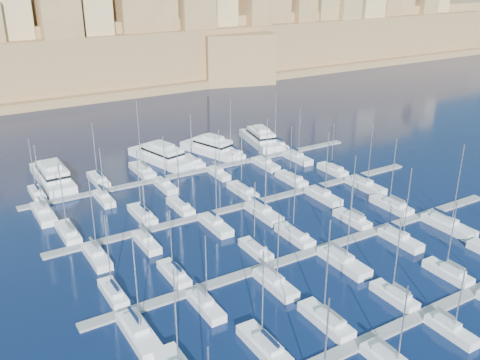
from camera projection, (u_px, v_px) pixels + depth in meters
ground at (281, 223)px, 101.52m from camera, size 600.00×600.00×0.00m
pontoon_near at (422, 315)px, 74.49m from camera, size 84.00×2.00×0.40m
pontoon_mid_near at (322, 248)px, 91.93m from camera, size 84.00×2.00×0.40m
pontoon_mid_far at (253, 203)px, 109.37m from camera, size 84.00×2.00×0.40m
pontoon_far at (203, 170)px, 126.81m from camera, size 84.00×2.00×0.40m
sailboat_1 at (264, 346)px, 67.69m from camera, size 2.77×9.25×14.46m
sailboat_2 at (326, 320)px, 72.53m from camera, size 2.77×9.24×15.99m
sailboat_3 at (395, 296)px, 77.89m from camera, size 2.35×7.84×12.71m
sailboat_4 at (448, 273)px, 83.76m from camera, size 2.46×8.20×13.12m
sailboat_9 at (451, 330)px, 70.70m from camera, size 2.22×7.41×10.29m
sailboat_12 at (113, 293)px, 78.57m from camera, size 2.35×7.83×13.53m
sailboat_13 at (174, 274)px, 83.43m from camera, size 2.44×8.13×11.71m
sailboat_14 at (256, 250)px, 90.51m from camera, size 2.34×7.78×13.17m
sailboat_15 at (295, 236)px, 95.11m from camera, size 2.69×8.95×14.39m
sailboat_16 at (352, 219)px, 101.30m from camera, size 2.51×8.37×13.65m
sailboat_17 at (392, 205)px, 106.99m from camera, size 2.86×9.54×14.88m
sailboat_18 at (139, 333)px, 69.96m from camera, size 3.02×10.08×15.56m
sailboat_19 at (205, 305)px, 75.76m from camera, size 2.41×8.03×12.34m
sailboat_20 at (275, 283)px, 81.00m from camera, size 2.68×8.92×12.77m
sailboat_21 at (343, 262)px, 86.80m from camera, size 3.05×10.16×14.69m
sailboat_22 at (400, 239)px, 93.94m from camera, size 2.63×8.76×14.53m
sailboat_23 at (448, 225)px, 98.79m from camera, size 3.15×10.50×17.01m
sailboat_24 at (68, 233)px, 96.18m from camera, size 2.74×9.15×14.16m
sailboat_25 at (142, 215)px, 103.04m from camera, size 2.77×9.25×14.01m
sailboat_26 at (181, 206)px, 106.56m from camera, size 2.55×8.49×12.62m
sailboat_27 at (243, 191)px, 113.89m from camera, size 2.73×9.12×14.81m
sailboat_28 at (291, 179)px, 120.05m from camera, size 2.74×9.13×13.14m
sailboat_29 at (333, 170)px, 125.50m from camera, size 2.57×8.55×12.18m
sailboat_30 at (97, 256)px, 88.47m from camera, size 2.69×8.98×15.07m
sailboat_31 at (146, 242)px, 93.03m from camera, size 2.47×8.25×14.08m
sailboat_32 at (215, 224)px, 99.16m from camera, size 2.74×9.12×14.33m
sailboat_33 at (263, 212)px, 103.93m from camera, size 2.94×9.80×14.00m
sailboat_34 at (323, 196)px, 111.35m from camera, size 2.80×9.34×14.95m
sailboat_35 at (365, 185)px, 116.59m from camera, size 3.02×10.05×14.90m
sailboat_36 at (37, 193)px, 112.66m from camera, size 2.35×7.84×12.86m
sailboat_37 at (99, 180)px, 119.65m from camera, size 2.78×9.25×14.11m
sailboat_38 at (142, 170)px, 125.06m from camera, size 3.04×10.14×17.56m
sailboat_39 at (193, 162)px, 130.71m from camera, size 2.62×8.73×12.67m
sailboat_40 at (232, 153)px, 136.37m from camera, size 2.83×9.44×14.91m
sailboat_41 at (276, 145)px, 142.58m from camera, size 2.62×8.73×14.97m
sailboat_42 at (44, 213)px, 103.58m from camera, size 3.07×10.24×15.15m
sailboat_43 at (104, 198)px, 110.35m from camera, size 2.42×8.06×12.13m
sailboat_44 at (165, 185)px, 116.68m from camera, size 2.54×8.48×12.40m
sailboat_45 at (218, 173)px, 123.55m from camera, size 2.30×7.66×11.52m
sailboat_46 at (265, 164)px, 129.14m from camera, size 2.67×8.90×12.48m
sailboat_47 at (297, 157)px, 133.40m from camera, size 2.83×9.42×13.52m
motor_yacht_a at (52, 175)px, 119.42m from camera, size 6.04×19.73×5.25m
motor_yacht_b at (161, 155)px, 132.02m from camera, size 10.47×20.40×5.25m
motor_yacht_c at (212, 147)px, 137.72m from camera, size 10.47×18.22×5.25m
motor_yacht_d at (260, 138)px, 145.06m from camera, size 8.63×18.47×5.25m
fortified_city at (63, 45)px, 218.94m from camera, size 460.00×108.95×59.52m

